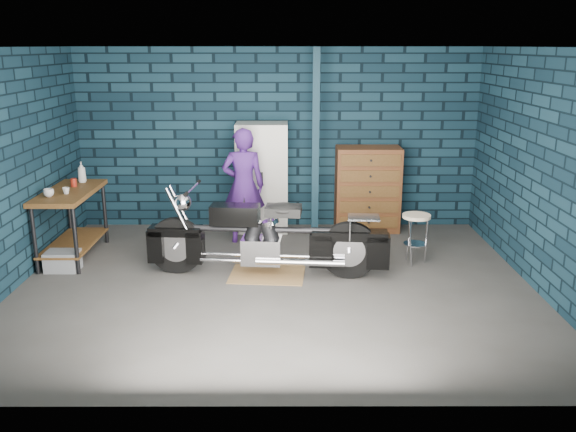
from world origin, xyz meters
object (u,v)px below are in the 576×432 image
Objects in this scene: workbench at (72,224)px; tool_chest at (367,189)px; shop_stool at (415,239)px; storage_bin at (63,261)px; motorcycle at (267,232)px; person at (243,186)px; locker at (262,178)px.

workbench is 4.22m from tool_chest.
tool_chest is 1.58m from shop_stool.
storage_bin is 4.46m from shop_stool.
workbench is 0.60m from storage_bin.
motorcycle is at bearing -127.40° from tool_chest.
tool_chest reaches higher than shop_stool.
person is 1.29× the size of tool_chest.
tool_chest is (1.82, 0.57, -0.18)m from person.
locker is (2.43, 1.74, 0.69)m from storage_bin.
workbench is 4.47m from shop_stool.
person is at bearing 16.94° from workbench.
workbench is 2.77m from locker.
motorcycle is 1.92m from locker.
storage_bin is 3.07m from locker.
shop_stool is (0.43, -1.49, -0.31)m from tool_chest.
workbench reaches higher than shop_stool.
tool_chest is at bearing 57.43° from motorcycle.
person is (2.21, 0.67, 0.36)m from workbench.
tool_chest is (1.58, 0.00, -0.18)m from locker.
tool_chest is (1.45, 1.90, 0.08)m from motorcycle.
shop_stool is at bearing 154.43° from person.
shop_stool is at bearing 17.15° from motorcycle.
locker is (-0.13, 1.90, 0.26)m from motorcycle.
locker reaches higher than shop_stool.
locker reaches higher than storage_bin.
motorcycle is at bearing -3.63° from storage_bin.
tool_chest is at bearing 17.09° from workbench.
person is 1.00× the size of locker.
person is at bearing 157.73° from shop_stool.
workbench is at bearing 176.80° from shop_stool.
workbench reaches higher than storage_bin.
person is at bearing -162.73° from tool_chest.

